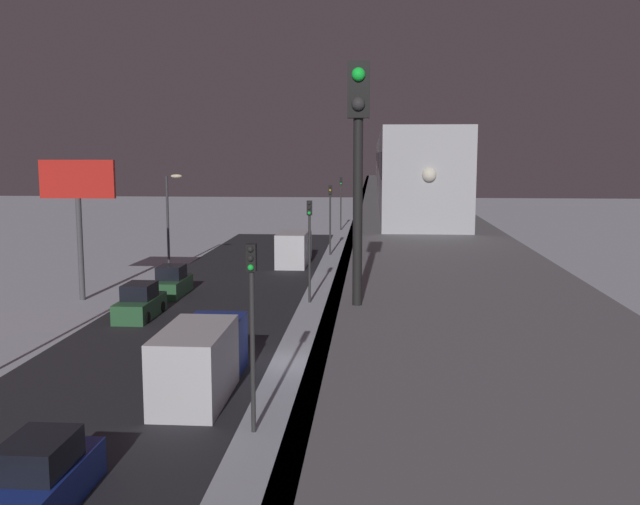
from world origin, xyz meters
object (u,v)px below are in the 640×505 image
at_px(commercial_billboard, 78,193).
at_px(sedan_green, 140,304).
at_px(subway_train, 395,162).
at_px(delivery_van, 294,248).
at_px(traffic_light_mid, 309,236).
at_px(traffic_light_distant, 341,196).
at_px(box_truck, 201,359).
at_px(rail_signal, 358,141).
at_px(traffic_light_near, 252,310).
at_px(traffic_light_far, 330,209).
at_px(sedan_blue, 40,481).
at_px(sedan_green_2, 172,283).

bearing_deg(commercial_billboard, sedan_green, 139.30).
bearing_deg(sedan_green, subway_train, -126.71).
distance_m(sedan_green, delivery_van, 21.50).
relative_size(delivery_van, traffic_light_mid, 1.16).
distance_m(delivery_van, traffic_light_mid, 16.11).
bearing_deg(delivery_van, traffic_light_distant, -95.74).
xyz_separation_m(box_truck, traffic_light_mid, (-2.70, -17.35, 2.85)).
height_order(rail_signal, delivery_van, rail_signal).
height_order(sedan_green, traffic_light_mid, traffic_light_mid).
height_order(traffic_light_near, traffic_light_distant, same).
height_order(subway_train, rail_signal, rail_signal).
distance_m(delivery_van, commercial_billboard, 20.60).
distance_m(rail_signal, traffic_light_far, 53.99).
xyz_separation_m(sedan_green, traffic_light_near, (-9.30, 16.41, 3.41)).
distance_m(traffic_light_near, traffic_light_distant, 63.74).
xyz_separation_m(traffic_light_mid, commercial_billboard, (14.56, 0.31, 2.63)).
xyz_separation_m(sedan_blue, traffic_light_mid, (-4.70, -26.95, 3.40)).
bearing_deg(traffic_light_far, commercial_billboard, 55.97).
bearing_deg(subway_train, traffic_light_near, 81.17).
relative_size(subway_train, traffic_light_mid, 11.57).
bearing_deg(traffic_light_mid, sedan_green, 27.47).
relative_size(sedan_blue, traffic_light_mid, 0.72).
xyz_separation_m(delivery_van, traffic_light_distant, (-2.70, -26.87, 2.85)).
relative_size(sedan_blue, delivery_van, 0.63).
bearing_deg(box_truck, delivery_van, -90.00).
relative_size(sedan_green_2, traffic_light_near, 0.67).
bearing_deg(box_truck, rail_signal, 113.12).
bearing_deg(traffic_light_distant, sedan_green, 78.88).
xyz_separation_m(rail_signal, commercial_billboard, (18.26, -32.04, -2.70)).
bearing_deg(sedan_green, traffic_light_far, -109.63).
relative_size(box_truck, delivery_van, 1.00).
xyz_separation_m(sedan_green_2, traffic_light_far, (-9.30, -19.58, 3.40)).
distance_m(sedan_blue, traffic_light_distant, 69.68).
xyz_separation_m(sedan_blue, delivery_van, (-2.00, -42.57, 0.55)).
bearing_deg(box_truck, subway_train, -104.40).
relative_size(traffic_light_near, traffic_light_far, 1.00).
height_order(rail_signal, commercial_billboard, rail_signal).
relative_size(traffic_light_near, traffic_light_distant, 1.00).
xyz_separation_m(traffic_light_near, commercial_billboard, (14.56, -20.93, 2.63)).
height_order(delivery_van, traffic_light_far, traffic_light_far).
bearing_deg(delivery_van, commercial_billboard, 53.34).
bearing_deg(traffic_light_mid, delivery_van, -80.19).
height_order(sedan_green_2, traffic_light_distant, traffic_light_distant).
height_order(sedan_blue, sedan_green_2, same).
bearing_deg(traffic_light_far, traffic_light_near, 90.00).
xyz_separation_m(subway_train, sedan_green, (14.97, 20.07, -7.80)).
height_order(sedan_green, box_truck, box_truck).
bearing_deg(commercial_billboard, box_truck, 124.84).
height_order(sedan_green_2, traffic_light_near, traffic_light_near).
distance_m(subway_train, traffic_light_distant, 28.18).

